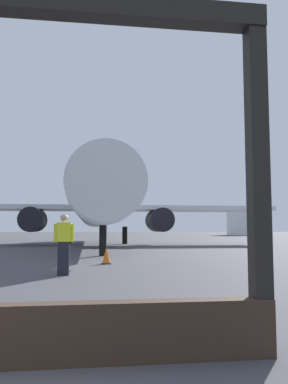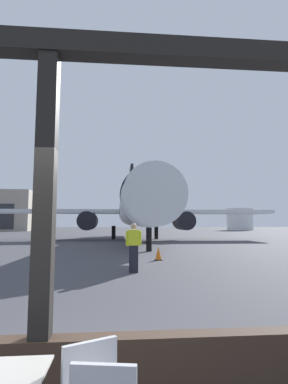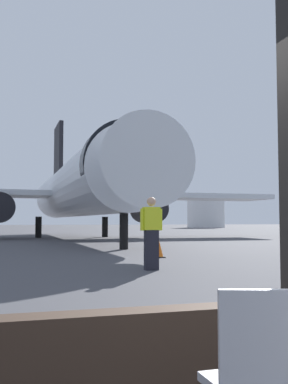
% 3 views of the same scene
% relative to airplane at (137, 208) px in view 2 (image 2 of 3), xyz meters
% --- Properties ---
extents(ground_plane, '(220.00, 220.00, 0.00)m').
position_rel_airplane_xyz_m(ground_plane, '(-2.73, 12.80, -3.29)').
color(ground_plane, '#424247').
extents(window_frame, '(7.93, 0.24, 3.80)m').
position_rel_airplane_xyz_m(window_frame, '(-2.73, -27.20, -1.92)').
color(window_frame, '#38281E').
rests_on(window_frame, ground).
extents(airplane, '(29.62, 30.17, 10.13)m').
position_rel_airplane_xyz_m(airplane, '(0.00, 0.00, 0.00)').
color(airplane, silver).
rests_on(airplane, ground).
extents(ground_crew_worker, '(0.57, 0.22, 1.74)m').
position_rel_airplane_xyz_m(ground_crew_worker, '(-1.39, -19.57, -2.39)').
color(ground_crew_worker, black).
rests_on(ground_crew_worker, ground).
extents(traffic_cone, '(0.36, 0.36, 0.61)m').
position_rel_airplane_xyz_m(traffic_cone, '(-0.02, -16.07, -3.01)').
color(traffic_cone, orange).
rests_on(traffic_cone, ground).
extents(fuel_storage_tank, '(6.83, 6.83, 5.82)m').
position_rel_airplane_xyz_m(fuel_storage_tank, '(30.83, 47.53, -0.38)').
color(fuel_storage_tank, white).
rests_on(fuel_storage_tank, ground).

